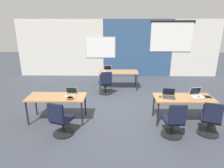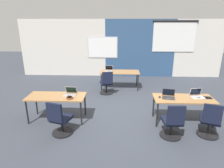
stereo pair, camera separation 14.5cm
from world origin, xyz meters
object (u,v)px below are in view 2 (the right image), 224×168
(chair_near_right_end, at_px, (210,123))
(snack_bowl, at_px, (70,98))
(desk_far_center, at_px, (120,73))
(chair_near_left_inner, at_px, (60,121))
(laptop_far_left, at_px, (109,70))
(mouse_near_right_inner, at_px, (160,97))
(chair_near_right_inner, at_px, (172,124))
(desk_near_right, at_px, (183,100))
(laptop_near_right_end, at_px, (197,95))
(desk_near_left, at_px, (56,98))
(mouse_near_right_end, at_px, (208,97))
(laptop_near_left_inner, at_px, (70,93))
(laptop_near_right_inner, at_px, (168,96))
(chair_far_left, at_px, (107,85))

(chair_near_right_end, bearing_deg, snack_bowl, 11.33)
(desk_far_center, xyz_separation_m, snack_bowl, (-1.32, -3.01, 0.10))
(chair_near_left_inner, height_order, snack_bowl, chair_near_left_inner)
(desk_far_center, relative_size, chair_near_right_end, 1.74)
(laptop_far_left, height_order, snack_bowl, laptop_far_left)
(mouse_near_right_inner, relative_size, chair_near_right_inner, 0.12)
(desk_near_right, relative_size, mouse_near_right_inner, 14.79)
(laptop_near_right_end, bearing_deg, chair_near_right_inner, -143.35)
(desk_near_left, xyz_separation_m, mouse_near_right_inner, (2.86, 0.01, 0.08))
(mouse_near_right_inner, bearing_deg, mouse_near_right_end, 1.64)
(desk_far_center, distance_m, laptop_far_left, 0.47)
(desk_near_left, height_order, laptop_near_left_inner, laptop_near_left_inner)
(desk_near_left, bearing_deg, laptop_far_left, 65.64)
(laptop_near_right_inner, bearing_deg, mouse_near_right_end, 11.65)
(chair_near_right_end, height_order, mouse_near_right_inner, chair_near_right_end)
(snack_bowl, bearing_deg, desk_far_center, 66.31)
(desk_far_center, relative_size, chair_far_left, 1.74)
(desk_near_left, bearing_deg, laptop_near_left_inner, 12.05)
(chair_near_left_inner, relative_size, mouse_near_right_inner, 8.51)
(desk_near_right, xyz_separation_m, chair_far_left, (-2.25, 2.10, -0.28))
(laptop_far_left, relative_size, laptop_near_right_end, 0.88)
(chair_near_right_end, relative_size, laptop_near_left_inner, 2.61)
(laptop_far_left, height_order, laptop_near_right_inner, laptop_near_right_inner)
(chair_far_left, relative_size, laptop_near_left_inner, 2.61)
(desk_near_left, bearing_deg, laptop_near_right_inner, 0.34)
(desk_near_right, distance_m, laptop_far_left, 3.62)
(mouse_near_right_end, bearing_deg, snack_bowl, -176.14)
(desk_far_center, bearing_deg, desk_near_right, -57.99)
(laptop_near_right_end, bearing_deg, chair_near_left_inner, -175.85)
(laptop_near_right_inner, bearing_deg, chair_far_left, 141.68)
(mouse_near_right_end, distance_m, snack_bowl, 3.73)
(desk_near_left, bearing_deg, desk_far_center, 57.99)
(snack_bowl, bearing_deg, mouse_near_right_inner, 5.03)
(chair_far_left, bearing_deg, desk_near_right, 121.39)
(desk_far_center, bearing_deg, chair_near_right_inner, -70.37)
(laptop_far_left, xyz_separation_m, chair_near_left_inner, (-0.98, -3.66, -0.39))
(desk_near_right, relative_size, laptop_far_left, 4.85)
(laptop_far_left, xyz_separation_m, chair_near_right_end, (2.64, -3.58, -0.39))
(laptop_far_left, bearing_deg, chair_far_left, -93.55)
(desk_far_center, relative_size, snack_bowl, 9.01)
(chair_far_left, height_order, laptop_near_right_end, laptop_near_right_end)
(laptop_near_right_inner, relative_size, chair_near_right_inner, 0.41)
(desk_near_right, distance_m, chair_far_left, 3.09)
(chair_near_left_inner, bearing_deg, laptop_near_left_inner, -76.82)
(snack_bowl, bearing_deg, mouse_near_right_end, 3.86)
(desk_near_right, height_order, laptop_near_right_end, laptop_near_right_end)
(laptop_near_left_inner, xyz_separation_m, chair_near_right_inner, (2.65, -0.88, -0.39))
(desk_near_left, height_order, snack_bowl, snack_bowl)
(desk_far_center, distance_m, chair_near_right_inner, 3.83)
(laptop_near_left_inner, bearing_deg, mouse_near_right_end, 3.60)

